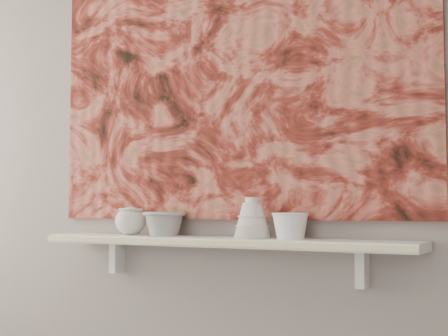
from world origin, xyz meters
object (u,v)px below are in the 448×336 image
Objects in this scene: bowl_grey at (164,223)px; painting at (228,68)px; bell_vessel at (252,218)px; bowl_white at (290,226)px; cup_cream at (131,221)px; shelf at (217,242)px.

painting is at bearing 19.90° from bowl_grey.
bell_vessel is 1.15× the size of bowl_white.
cup_cream is 0.83× the size of bell_vessel.
bowl_white is (0.14, 0.00, -0.03)m from bell_vessel.
bowl_white is (0.27, -0.08, -0.57)m from painting.
painting reaches higher than bowl_grey.
painting is 0.61m from bowl_grey.
shelf is 0.16m from bell_vessel.
bowl_grey is at bearing 180.00° from shelf.
bowl_grey reaches higher than shelf.
cup_cream is at bearing 180.00° from bell_vessel.
shelf is 0.23m from bowl_grey.
shelf is at bearing 180.00° from bowl_white.
bowl_grey is at bearing -160.10° from painting.
bell_vessel is 0.14m from bowl_white.
bowl_grey is 0.36m from bell_vessel.
painting is (0.00, 0.08, 0.62)m from shelf.
bell_vessel is (0.51, 0.00, 0.02)m from cup_cream.
cup_cream reaches higher than bowl_grey.
shelf is at bearing 180.00° from bell_vessel.
painting is 13.04× the size of cup_cream.
bell_vessel is (0.14, -0.08, -0.54)m from painting.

